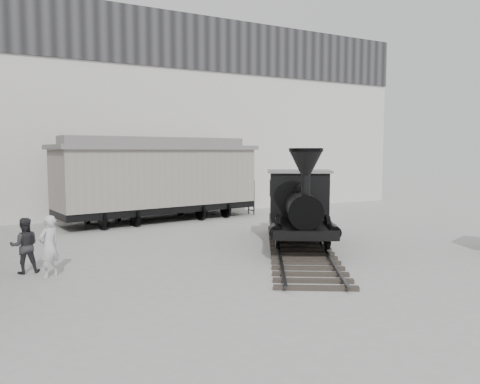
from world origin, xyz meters
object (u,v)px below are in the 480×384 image
boxcar (159,177)px  visitor_a (49,246)px  visitor_b (25,246)px  locomotive (299,212)px

boxcar → visitor_a: boxcar is taller
boxcar → visitor_b: bearing=-137.6°
locomotive → visitor_b: locomotive is taller
visitor_a → visitor_b: visitor_a is taller
locomotive → boxcar: boxcar is taller
locomotive → visitor_a: bearing=-147.8°
locomotive → visitor_b: bearing=-152.9°
visitor_a → visitor_b: (-0.57, 0.80, -0.06)m
visitor_b → locomotive: bearing=-179.9°
boxcar → visitor_b: 10.45m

